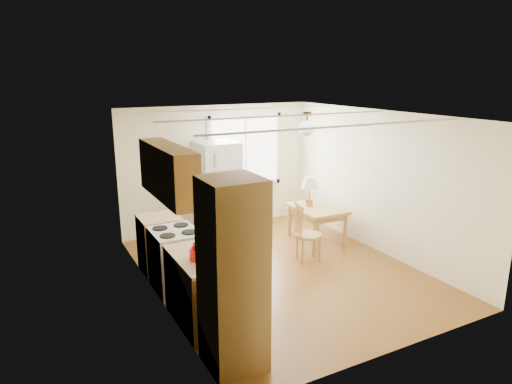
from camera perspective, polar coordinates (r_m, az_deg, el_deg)
room_shell at (r=7.07m, az=3.24°, el=-0.54°), size 4.60×5.60×2.62m
kitchen_run at (r=5.96m, az=-8.00°, el=-7.79°), size 0.65×3.40×2.20m
window_unit at (r=9.41m, az=-1.36°, el=5.16°), size 1.64×0.05×1.51m
pendant_light at (r=7.59m, az=6.36°, el=8.02°), size 0.26×0.26×0.40m
refrigerator at (r=8.91m, az=-4.87°, el=0.41°), size 0.76×0.79×1.84m
bench at (r=9.19m, az=-2.30°, el=-1.97°), size 1.19×0.50×0.54m
dining_table at (r=8.66m, az=7.63°, el=-2.53°), size 0.84×1.09×0.66m
chair at (r=7.70m, az=5.95°, el=-4.60°), size 0.47×0.47×1.00m
table_lamp at (r=8.61m, az=6.71°, el=0.91°), size 0.32×0.32×0.56m
coffee_maker at (r=5.63m, az=-7.04°, el=-7.20°), size 0.18×0.22×0.32m
kettle at (r=5.60m, az=-7.80°, el=-7.73°), size 0.10×0.10×0.20m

